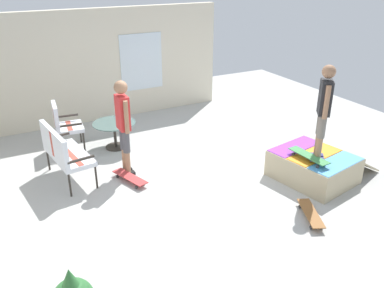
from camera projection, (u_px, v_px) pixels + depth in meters
ground_plane at (198, 178)px, 7.49m from camera, size 12.00×12.00×0.10m
house_facade at (106, 65)px, 9.76m from camera, size 0.23×6.00×2.68m
skate_ramp at (314, 166)px, 7.28m from camera, size 1.61×1.99×0.50m
patio_bench at (62, 150)px, 7.06m from camera, size 1.31×0.71×1.02m
patio_chair_near_house at (63, 122)px, 8.27m from camera, size 0.67×0.61×1.02m
patio_table at (115, 130)px, 8.44m from camera, size 0.90×0.90×0.57m
person_watching at (123, 121)px, 7.13m from camera, size 0.48×0.24×1.79m
person_skater at (324, 106)px, 6.59m from camera, size 0.40×0.36×1.66m
skateboard_by_bench at (130, 177)px, 7.24m from camera, size 0.82×0.44×0.10m
skateboard_spare at (311, 213)px, 6.20m from camera, size 0.81×0.52×0.10m
skateboard_on_ramp at (309, 156)px, 6.90m from camera, size 0.81×0.25×0.10m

